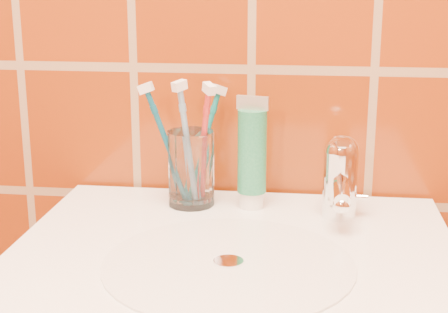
# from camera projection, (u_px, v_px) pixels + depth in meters

# --- Properties ---
(glass_tumbler) EXTENTS (0.08, 0.08, 0.11)m
(glass_tumbler) POSITION_uv_depth(u_px,v_px,m) (191.00, 168.00, 1.01)
(glass_tumbler) COLOR white
(glass_tumbler) RESTS_ON pedestal_sink
(toothpaste_tube) EXTENTS (0.05, 0.04, 0.17)m
(toothpaste_tube) POSITION_uv_depth(u_px,v_px,m) (252.00, 156.00, 0.99)
(toothpaste_tube) COLOR white
(toothpaste_tube) RESTS_ON pedestal_sink
(faucet) EXTENTS (0.05, 0.11, 0.12)m
(faucet) POSITION_uv_depth(u_px,v_px,m) (341.00, 174.00, 0.95)
(faucet) COLOR white
(faucet) RESTS_ON pedestal_sink
(toothbrush_0) EXTENTS (0.08, 0.09, 0.20)m
(toothbrush_0) POSITION_uv_depth(u_px,v_px,m) (188.00, 146.00, 0.98)
(toothbrush_0) COLOR #6893B9
(toothbrush_0) RESTS_ON glass_tumbler
(toothbrush_1) EXTENTS (0.10, 0.11, 0.20)m
(toothbrush_1) POSITION_uv_depth(u_px,v_px,m) (203.00, 146.00, 0.98)
(toothbrush_1) COLOR #B62727
(toothbrush_1) RESTS_ON glass_tumbler
(toothbrush_2) EXTENTS (0.10, 0.09, 0.19)m
(toothbrush_2) POSITION_uv_depth(u_px,v_px,m) (168.00, 146.00, 0.99)
(toothbrush_2) COLOR navy
(toothbrush_2) RESTS_ON glass_tumbler
(toothbrush_3) EXTENTS (0.14, 0.14, 0.19)m
(toothbrush_3) POSITION_uv_depth(u_px,v_px,m) (203.00, 145.00, 1.02)
(toothbrush_3) COLOR #0C6466
(toothbrush_3) RESTS_ON glass_tumbler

